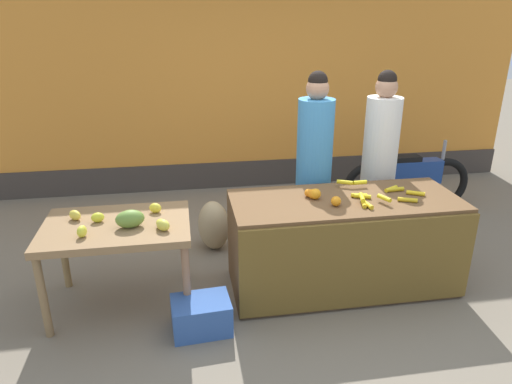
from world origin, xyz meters
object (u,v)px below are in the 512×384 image
object	(u,v)px
parked_motorcycle	(407,180)
produce_sack	(214,225)
vendor_woman_blue_shirt	(314,166)
vendor_woman_white_shirt	(379,161)
produce_crate	(201,315)

from	to	relation	value
parked_motorcycle	produce_sack	world-z (taller)	parked_motorcycle
vendor_woman_blue_shirt	vendor_woman_white_shirt	xyz separation A→B (m)	(0.69, 0.06, -0.01)
produce_crate	produce_sack	distance (m)	1.34
vendor_woman_blue_shirt	vendor_woman_white_shirt	world-z (taller)	vendor_woman_blue_shirt
parked_motorcycle	produce_crate	world-z (taller)	parked_motorcycle
parked_motorcycle	produce_crate	distance (m)	3.22
produce_crate	parked_motorcycle	bearing A→B (deg)	36.49
vendor_woman_blue_shirt	parked_motorcycle	size ratio (longest dim) A/B	1.13
vendor_woman_white_shirt	parked_motorcycle	bearing A→B (deg)	45.79
parked_motorcycle	produce_sack	xyz separation A→B (m)	(-2.37, -0.59, -0.14)
vendor_woman_white_shirt	parked_motorcycle	world-z (taller)	vendor_woman_white_shirt
vendor_woman_blue_shirt	produce_crate	bearing A→B (deg)	-136.64
produce_sack	produce_crate	bearing A→B (deg)	-98.79
vendor_woman_blue_shirt	produce_sack	size ratio (longest dim) A/B	3.51
vendor_woman_white_shirt	produce_sack	size ratio (longest dim) A/B	3.48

